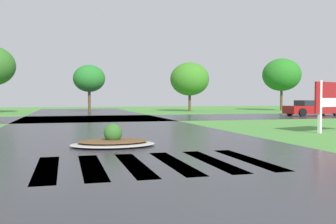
% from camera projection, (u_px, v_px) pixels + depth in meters
% --- Properties ---
extents(asphalt_roadway, '(9.88, 80.00, 0.01)m').
position_uv_depth(asphalt_roadway, '(122.00, 140.00, 12.92)').
color(asphalt_roadway, '#2B2B30').
rests_on(asphalt_roadway, ground).
extents(asphalt_cross_road, '(90.00, 8.89, 0.01)m').
position_uv_depth(asphalt_cross_road, '(93.00, 118.00, 26.58)').
color(asphalt_cross_road, '#2B2B30').
rests_on(asphalt_cross_road, ground).
extents(crosswalk_stripes, '(4.95, 3.17, 0.01)m').
position_uv_depth(crosswalk_stripes, '(154.00, 164.00, 8.27)').
color(crosswalk_stripes, white).
rests_on(crosswalk_stripes, ground).
extents(estate_billboard, '(2.71, 0.99, 2.16)m').
position_uv_depth(estate_billboard, '(336.00, 100.00, 16.05)').
color(estate_billboard, white).
rests_on(estate_billboard, ground).
extents(median_island, '(2.54, 1.77, 0.68)m').
position_uv_depth(median_island, '(113.00, 141.00, 11.30)').
color(median_island, '#9E9B93').
rests_on(median_island, ground).
extents(car_dark_suv, '(4.59, 2.10, 1.26)m').
position_uv_depth(car_dark_suv, '(312.00, 108.00, 31.00)').
color(car_dark_suv, maroon).
rests_on(car_dark_suv, ground).
extents(background_treeline, '(46.81, 5.44, 6.33)m').
position_uv_depth(background_treeline, '(116.00, 75.00, 38.74)').
color(background_treeline, '#4C3823').
rests_on(background_treeline, ground).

